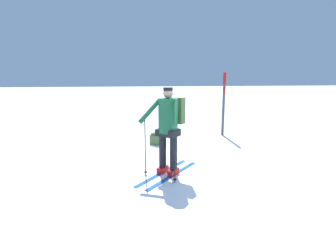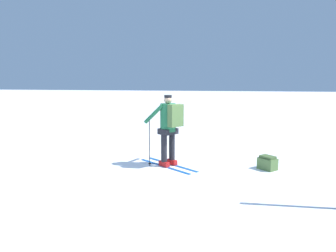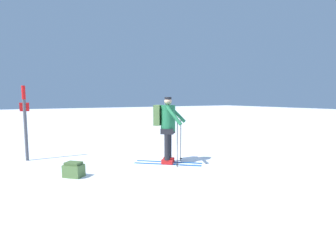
# 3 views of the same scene
# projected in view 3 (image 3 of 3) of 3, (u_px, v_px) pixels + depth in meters

# --- Properties ---
(ground_plane) EXTENTS (80.00, 80.00, 0.00)m
(ground_plane) POSITION_uv_depth(u_px,v_px,m) (150.00, 160.00, 7.46)
(ground_plane) COLOR white
(skier) EXTENTS (1.44, 1.62, 1.78)m
(skier) POSITION_uv_depth(u_px,v_px,m) (167.00, 124.00, 6.97)
(skier) COLOR #144C9E
(skier) RESTS_ON ground_plane
(dropped_backpack) EXTENTS (0.50, 0.50, 0.34)m
(dropped_backpack) POSITION_uv_depth(u_px,v_px,m) (74.00, 170.00, 5.85)
(dropped_backpack) COLOR #4C6B38
(dropped_backpack) RESTS_ON ground_plane
(trail_marker) EXTENTS (0.10, 0.24, 2.10)m
(trail_marker) POSITION_uv_depth(u_px,v_px,m) (25.00, 117.00, 7.27)
(trail_marker) COLOR #4C4C51
(trail_marker) RESTS_ON ground_plane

